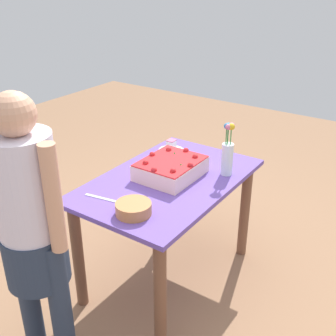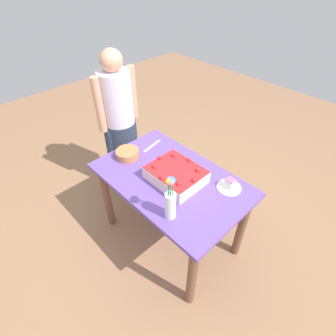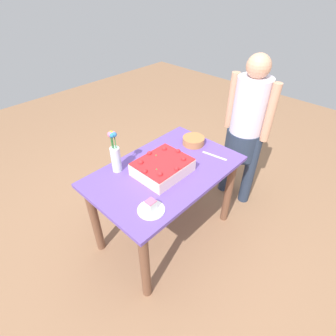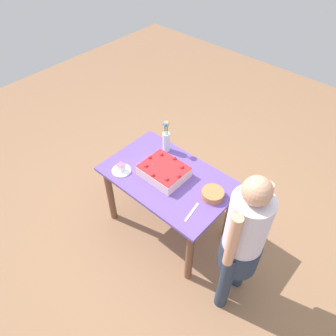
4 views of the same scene
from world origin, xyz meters
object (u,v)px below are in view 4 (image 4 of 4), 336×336
serving_plate_with_slice (121,169)px  cake_knife (192,212)px  fruit_bowl (213,194)px  flower_vase (166,138)px  person_standing (243,239)px  sheet_cake (164,171)px

serving_plate_with_slice → cake_knife: serving_plate_with_slice is taller
cake_knife → fruit_bowl: (0.03, 0.25, 0.03)m
flower_vase → fruit_bowl: 0.74m
fruit_bowl → person_standing: bearing=-28.9°
fruit_bowl → serving_plate_with_slice: bearing=-159.2°
serving_plate_with_slice → fruit_bowl: (0.82, 0.31, 0.01)m
person_standing → cake_knife: bearing=-0.2°
person_standing → fruit_bowl: bearing=-28.9°
cake_knife → fruit_bowl: fruit_bowl is taller
serving_plate_with_slice → flower_vase: 0.53m
sheet_cake → cake_knife: size_ratio=1.80×
sheet_cake → cake_knife: 0.49m
serving_plate_with_slice → fruit_bowl: size_ratio=0.94×
flower_vase → cake_knife: bearing=-32.8°
cake_knife → sheet_cake: bearing=-118.9°
serving_plate_with_slice → person_standing: (1.28, 0.06, 0.07)m
fruit_bowl → flower_vase: bearing=165.1°
serving_plate_with_slice → person_standing: 1.28m
fruit_bowl → cake_knife: bearing=-95.9°
cake_knife → person_standing: (0.48, -0.00, 0.09)m
cake_knife → flower_vase: 0.82m
flower_vase → person_standing: bearing=-20.7°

